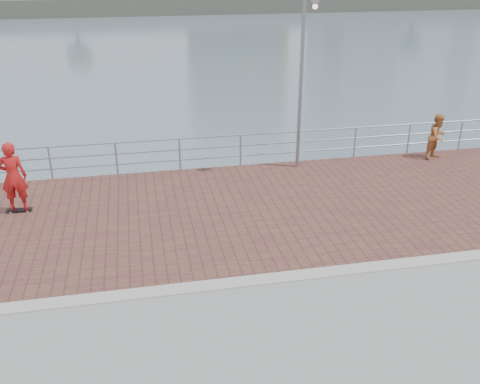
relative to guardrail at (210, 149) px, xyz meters
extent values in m
plane|color=slate|center=(0.00, -7.00, -2.69)|extent=(400.00, 400.00, 0.00)
cube|color=brown|center=(0.00, -3.40, -0.68)|extent=(40.00, 6.80, 0.02)
cube|color=#B7B5AD|center=(0.00, -7.00, -0.66)|extent=(40.00, 0.40, 0.06)
cylinder|color=#8C9EA8|center=(-5.13, 0.00, -0.14)|extent=(0.06, 0.06, 1.10)
cylinder|color=#8C9EA8|center=(-3.08, 0.00, -0.14)|extent=(0.06, 0.06, 1.10)
cylinder|color=#8C9EA8|center=(-1.03, 0.00, -0.14)|extent=(0.06, 0.06, 1.10)
cylinder|color=#8C9EA8|center=(1.03, 0.00, -0.14)|extent=(0.06, 0.06, 1.10)
cylinder|color=#8C9EA8|center=(3.08, 0.00, -0.14)|extent=(0.06, 0.06, 1.10)
cylinder|color=#8C9EA8|center=(5.13, 0.00, -0.14)|extent=(0.06, 0.06, 1.10)
cylinder|color=#8C9EA8|center=(7.18, 0.00, -0.14)|extent=(0.06, 0.06, 1.10)
cylinder|color=#8C9EA8|center=(9.24, 0.00, -0.14)|extent=(0.06, 0.06, 1.10)
cylinder|color=#8C9EA8|center=(0.00, 0.00, 0.41)|extent=(39.00, 0.05, 0.05)
cylinder|color=#8C9EA8|center=(0.00, 0.00, 0.03)|extent=(39.00, 0.05, 0.05)
cylinder|color=#8C9EA8|center=(0.00, 0.00, -0.33)|extent=(39.00, 0.05, 0.05)
cylinder|color=gray|center=(2.89, -0.50, 2.23)|extent=(0.12, 0.12, 5.85)
cube|color=black|center=(-5.76, -2.30, -0.60)|extent=(0.70, 0.19, 0.03)
cylinder|color=beige|center=(-5.99, -2.36, -0.64)|extent=(0.05, 0.04, 0.05)
cylinder|color=beige|center=(-5.54, -2.37, -0.64)|extent=(0.05, 0.04, 0.05)
cylinder|color=beige|center=(-5.99, -2.23, -0.64)|extent=(0.05, 0.04, 0.05)
cylinder|color=beige|center=(-5.54, -2.24, -0.64)|extent=(0.05, 0.04, 0.05)
imported|color=red|center=(-5.76, -2.30, 0.40)|extent=(0.73, 0.48, 1.97)
imported|color=#C47439|center=(7.90, -0.66, 0.12)|extent=(0.95, 0.86, 1.58)
camera|label=1|loc=(-2.36, -16.70, 5.96)|focal=40.00mm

